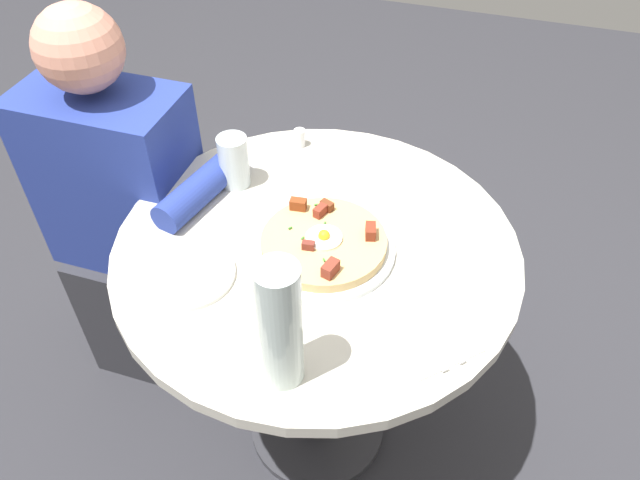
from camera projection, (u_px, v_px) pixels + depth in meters
name	position (u px, v px, depth m)	size (l,w,h in m)	color
ground_plane	(317.00, 427.00, 1.80)	(6.00, 6.00, 0.00)	#2D2D33
dining_table	(317.00, 299.00, 1.41)	(0.85, 0.85, 0.75)	beige
person_seated	(134.00, 234.00, 1.66)	(0.53, 0.33, 1.14)	#2D2D33
pizza_plate	(324.00, 248.00, 1.27)	(0.29, 0.29, 0.01)	white
breakfast_pizza	(324.00, 242.00, 1.25)	(0.26, 0.26, 0.05)	tan
bread_plate	(188.00, 274.00, 1.22)	(0.19, 0.19, 0.01)	white
napkin	(425.00, 331.00, 1.12)	(0.17, 0.14, 0.00)	white
fork	(417.00, 333.00, 1.11)	(0.18, 0.01, 0.01)	silver
knife	(434.00, 326.00, 1.12)	(0.18, 0.01, 0.01)	silver
water_glass	(234.00, 161.00, 1.39)	(0.07, 0.07, 0.12)	silver
water_bottle	(280.00, 326.00, 0.97)	(0.07, 0.07, 0.26)	silver
salt_shaker	(300.00, 138.00, 1.52)	(0.03, 0.03, 0.05)	white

